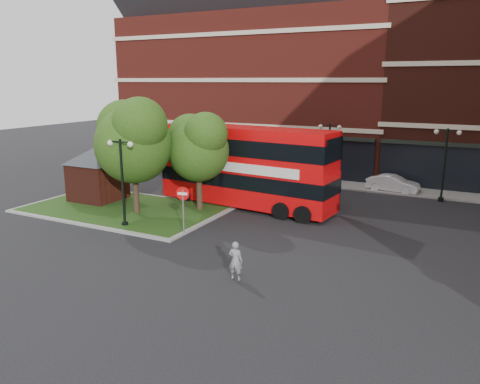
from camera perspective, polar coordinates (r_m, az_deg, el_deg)
The scene contains 15 objects.
ground at distance 24.07m, azimuth -4.07°, elevation -6.23°, with size 120.00×120.00×0.00m, color black.
pavement_far at distance 38.61m, azimuth 8.58°, elevation 1.29°, with size 44.00×3.00×0.12m, color slate.
terrace_far_left at distance 47.68m, azimuth 2.47°, elevation 12.13°, with size 26.00×12.00×14.00m, color maroon.
traffic_island at distance 30.91m, azimuth -14.01°, elevation -2.01°, with size 12.60×7.60×0.15m.
kiosk at distance 33.13m, azimuth -17.05°, elevation 2.81°, with size 6.51×6.51×3.60m.
tree_island_west at distance 28.80m, azimuth -12.96°, elevation 6.53°, with size 5.40×4.71×7.21m.
tree_island_east at distance 29.11m, azimuth -5.16°, elevation 5.79°, with size 4.46×3.90×6.29m.
lamp_island at distance 26.62m, azimuth -14.17°, elevation 1.63°, with size 1.72×0.36×5.00m.
lamp_far_left at distance 35.66m, azimuth 10.77°, elevation 4.72°, with size 1.72×0.36×5.00m.
lamp_far_right at distance 34.35m, azimuth 23.69°, elevation 3.50°, with size 1.72×0.36×5.00m.
bus at distance 30.23m, azimuth 0.70°, elevation 3.74°, with size 12.17×3.94×4.56m.
woman at distance 19.55m, azimuth -0.54°, elevation -8.36°, with size 0.60×0.40×1.66m, color gray.
car_silver at distance 37.94m, azimuth 8.72°, elevation 2.04°, with size 1.62×4.02×1.37m, color #ADB0B4.
car_white at distance 36.54m, azimuth 18.16°, elevation 0.98°, with size 1.33×3.80×1.25m, color white.
no_entry_sign at distance 24.95m, azimuth -6.96°, elevation -1.06°, with size 0.72×0.23×2.64m.
Camera 1 is at (11.73, -19.40, 8.10)m, focal length 35.00 mm.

